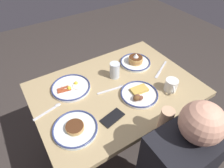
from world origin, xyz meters
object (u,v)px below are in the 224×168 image
at_px(fork_near, 111,90).
at_px(tea_spoon, 51,109).
at_px(plate_near_main, 71,87).
at_px(plate_center_pancakes, 135,61).
at_px(plate_far_side, 139,94).
at_px(plate_far_companion, 75,128).
at_px(cell_phone, 112,118).
at_px(coffee_mug, 171,85).
at_px(butter_knife, 161,69).
at_px(drinking_glass, 115,71).

height_order(fork_near, tea_spoon, tea_spoon).
distance_m(plate_near_main, plate_center_pancakes, 0.55).
distance_m(plate_near_main, plate_far_side, 0.47).
bearing_deg(plate_far_side, plate_far_companion, 2.54).
bearing_deg(cell_phone, coffee_mug, 167.04).
relative_size(plate_near_main, cell_phone, 1.86).
bearing_deg(tea_spoon, plate_near_main, -148.50).
bearing_deg(coffee_mug, plate_far_side, -17.64).
bearing_deg(coffee_mug, fork_near, -31.67).
distance_m(plate_far_companion, tea_spoon, 0.22).
bearing_deg(plate_far_companion, plate_center_pancakes, -154.31).
height_order(plate_near_main, tea_spoon, plate_near_main).
height_order(cell_phone, butter_knife, cell_phone).
bearing_deg(plate_center_pancakes, fork_near, 25.59).
height_order(plate_near_main, plate_far_companion, plate_far_companion).
height_order(plate_near_main, butter_knife, plate_near_main).
xyz_separation_m(plate_near_main, cell_phone, (-0.11, 0.37, -0.01)).
xyz_separation_m(plate_far_side, butter_knife, (-0.32, -0.13, -0.01)).
bearing_deg(fork_near, drinking_glass, -132.17).
bearing_deg(butter_knife, drinking_glass, -19.28).
relative_size(cell_phone, fork_near, 0.73).
xyz_separation_m(coffee_mug, fork_near, (0.34, -0.21, -0.04)).
bearing_deg(plate_near_main, fork_near, 144.87).
bearing_deg(plate_far_companion, cell_phone, 169.25).
relative_size(plate_center_pancakes, tea_spoon, 1.30).
xyz_separation_m(cell_phone, tea_spoon, (0.29, -0.26, 0.00)).
xyz_separation_m(plate_near_main, drinking_glass, (-0.32, 0.05, 0.04)).
height_order(plate_far_side, butter_knife, plate_far_side).
height_order(drinking_glass, butter_knife, drinking_glass).
relative_size(coffee_mug, fork_near, 0.55).
distance_m(plate_near_main, plate_far_companion, 0.34).
height_order(plate_near_main, plate_far_side, plate_far_side).
distance_m(plate_center_pancakes, plate_far_companion, 0.74).
relative_size(coffee_mug, drinking_glass, 0.91).
bearing_deg(plate_center_pancakes, coffee_mug, 93.10).
distance_m(plate_far_companion, plate_far_side, 0.47).
distance_m(plate_near_main, drinking_glass, 0.33).
xyz_separation_m(plate_center_pancakes, plate_far_side, (0.20, 0.30, -0.01)).
bearing_deg(plate_near_main, plate_far_side, 139.49).
distance_m(plate_center_pancakes, tea_spoon, 0.74).
bearing_deg(tea_spoon, drinking_glass, -173.46).
bearing_deg(cell_phone, drinking_glass, -136.85).
bearing_deg(coffee_mug, drinking_glass, -52.39).
distance_m(drinking_glass, fork_near, 0.15).
xyz_separation_m(cell_phone, fork_near, (-0.12, -0.21, -0.00)).
relative_size(plate_center_pancakes, cell_phone, 1.67).
xyz_separation_m(plate_far_companion, tea_spoon, (0.07, -0.21, -0.01)).
bearing_deg(plate_center_pancakes, plate_near_main, -0.46).
bearing_deg(tea_spoon, cell_phone, 138.19).
bearing_deg(plate_far_side, cell_phone, 14.23).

